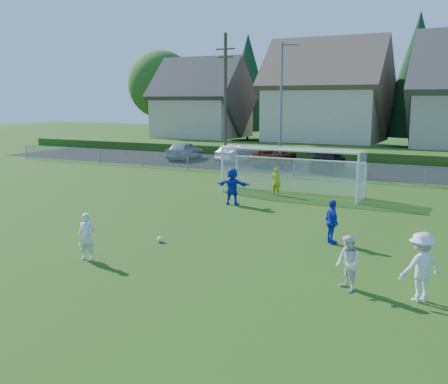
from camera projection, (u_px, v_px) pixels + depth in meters
The scene contains 20 objects.
ground at pixel (86, 292), 13.73m from camera, with size 160.00×160.00×0.00m, color #193D0C.
asphalt_lot at pixel (346, 169), 37.89m from camera, with size 60.00×60.00×0.00m, color black.
grass_embankment at pixel (368, 154), 44.41m from camera, with size 70.00×6.00×0.80m, color #1E420F.
soccer_ball at pixel (160, 239), 18.46m from camera, with size 0.22×0.22×0.22m, color white.
player_white_a at pixel (86, 237), 16.35m from camera, with size 0.55×0.36×1.50m, color white.
player_white_b at pixel (348, 263), 13.70m from camera, with size 0.72×0.56×1.48m, color white.
player_white_c at pixel (421, 267), 12.98m from camera, with size 1.14×0.65×1.76m, color white.
player_blue_a at pixel (332, 222), 18.20m from camera, with size 0.91×0.38×1.56m, color #1430BC.
player_blue_b at pixel (232, 186), 25.01m from camera, with size 1.65×0.52×1.78m, color #1430BC.
goalkeeper at pixel (276, 181), 27.54m from camera, with size 0.53×0.35×1.46m, color #C4C917.
car_a at pixel (184, 151), 43.94m from camera, with size 1.78×4.43×1.51m, color #9DA1A4.
car_b at pixel (237, 154), 41.86m from camera, with size 1.50×4.30×1.42m, color silver.
car_c at pixel (274, 156), 39.98m from camera, with size 2.35×5.10×1.42m, color #58150A.
car_d at pixel (327, 160), 37.32m from camera, with size 2.05×5.05×1.47m, color black.
soccer_goal at pixel (293, 164), 27.55m from camera, with size 7.42×1.90×2.50m.
chainlink_fence at pixel (324, 170), 32.95m from camera, with size 52.06×0.06×1.20m.
streetlight at pixel (282, 101), 37.71m from camera, with size 1.38×0.18×9.00m.
utility_pole at pixel (225, 97), 40.78m from camera, with size 1.60×0.26×10.00m.
houses_row at pixel (409, 74), 48.88m from camera, with size 53.90×11.45×13.27m.
tree_row at pixel (408, 81), 54.87m from camera, with size 65.98×12.36×13.80m.
Camera 1 is at (9.13, -10.02, 4.97)m, focal length 42.00 mm.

